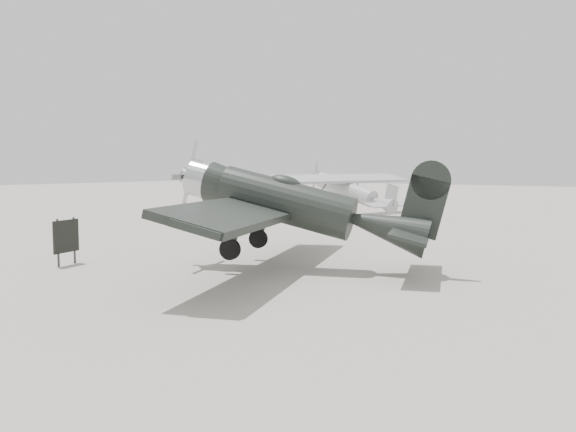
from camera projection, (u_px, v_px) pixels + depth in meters
ground at (238, 265)px, 16.92m from camera, size 160.00×160.00×0.00m
lowwing_monoplane at (299, 206)px, 16.05m from camera, size 7.73×10.57×3.44m
highwing_monoplane at (349, 186)px, 33.88m from camera, size 7.15×9.94×2.83m
sign_board at (66, 237)px, 16.82m from camera, size 0.29×0.97×1.42m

